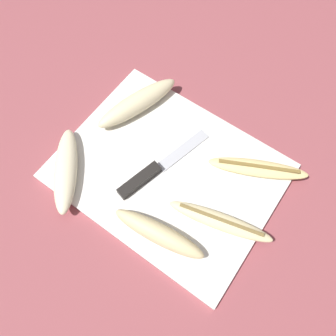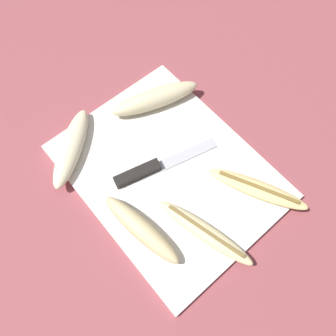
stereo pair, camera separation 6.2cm
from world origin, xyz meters
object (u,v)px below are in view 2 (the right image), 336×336
at_px(banana_soft_right, 205,232).
at_px(banana_ripe_center, 141,229).
at_px(knife, 147,169).
at_px(banana_cream_curved, 155,98).
at_px(banana_golden_short, 258,189).
at_px(banana_bright_far, 71,148).

distance_m(banana_soft_right, banana_ripe_center, 0.11).
bearing_deg(knife, banana_soft_right, 14.28).
bearing_deg(banana_ripe_center, banana_cream_curved, 135.08).
distance_m(banana_cream_curved, banana_golden_short, 0.28).
bearing_deg(banana_cream_curved, knife, -45.68).
distance_m(knife, banana_cream_curved, 0.16).
xyz_separation_m(banana_soft_right, banana_ripe_center, (-0.08, -0.08, 0.01)).
distance_m(banana_cream_curved, banana_ripe_center, 0.27).
relative_size(banana_soft_right, banana_ripe_center, 1.10).
relative_size(knife, banana_bright_far, 1.29).
bearing_deg(banana_soft_right, banana_golden_short, 87.96).
xyz_separation_m(knife, banana_bright_far, (-0.13, -0.09, 0.01)).
relative_size(banana_ripe_center, banana_bright_far, 1.08).
bearing_deg(banana_golden_short, banana_bright_far, -143.69).
height_order(banana_golden_short, banana_bright_far, banana_bright_far).
distance_m(knife, banana_golden_short, 0.21).
distance_m(banana_cream_curved, banana_bright_far, 0.20).
bearing_deg(banana_golden_short, knife, -141.66).
bearing_deg(banana_bright_far, banana_soft_right, 16.46).
relative_size(banana_cream_curved, banana_bright_far, 1.18).
height_order(banana_soft_right, banana_ripe_center, banana_ripe_center).
height_order(knife, banana_soft_right, banana_soft_right).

